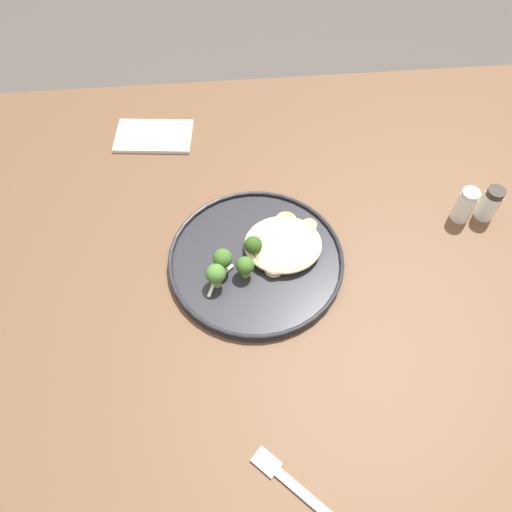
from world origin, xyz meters
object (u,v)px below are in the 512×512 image
(seared_scallop_half_hidden, at_px, (274,267))
(seared_scallop_front_small, at_px, (256,242))
(seared_scallop_right_edge, at_px, (309,227))
(seared_scallop_center_golden, at_px, (286,222))
(broccoli_floret_center_pile, at_px, (245,266))
(dinner_fork, at_px, (308,498))
(broccoli_floret_small_sprig, at_px, (253,246))
(seared_scallop_tiny_bay, at_px, (288,259))
(seared_scallop_tilted_round, at_px, (281,244))
(broccoli_floret_right_tilted, at_px, (216,275))
(seared_scallop_rear_pale, at_px, (260,255))
(broccoli_floret_rear_charred, at_px, (223,259))
(folded_napkin, at_px, (154,136))
(pepper_shaker, at_px, (490,204))
(dinner_plate, at_px, (256,260))
(salt_shaker, at_px, (465,205))

(seared_scallop_half_hidden, xyz_separation_m, seared_scallop_front_small, (-0.02, 0.05, 0.00))
(seared_scallop_right_edge, bearing_deg, seared_scallop_center_golden, 159.11)
(broccoli_floret_center_pile, bearing_deg, dinner_fork, -80.94)
(seared_scallop_right_edge, bearing_deg, broccoli_floret_small_sprig, -156.26)
(seared_scallop_tiny_bay, bearing_deg, broccoli_floret_center_pile, -167.29)
(seared_scallop_tilted_round, bearing_deg, broccoli_floret_right_tilted, -150.28)
(seared_scallop_front_small, height_order, broccoli_floret_center_pile, broccoli_floret_center_pile)
(seared_scallop_center_golden, height_order, broccoli_floret_center_pile, broccoli_floret_center_pile)
(seared_scallop_half_hidden, distance_m, seared_scallop_rear_pale, 0.03)
(seared_scallop_tilted_round, xyz_separation_m, seared_scallop_right_edge, (0.05, 0.03, 0.00))
(dinner_fork, bearing_deg, broccoli_floret_rear_charred, 104.25)
(folded_napkin, bearing_deg, seared_scallop_half_hidden, -59.29)
(broccoli_floret_center_pile, bearing_deg, seared_scallop_right_edge, 34.50)
(seared_scallop_right_edge, height_order, pepper_shaker, pepper_shaker)
(seared_scallop_tilted_round, bearing_deg, broccoli_floret_small_sprig, -164.74)
(seared_scallop_front_small, height_order, folded_napkin, seared_scallop_front_small)
(dinner_plate, height_order, broccoli_floret_rear_charred, broccoli_floret_rear_charred)
(folded_napkin, bearing_deg, seared_scallop_tilted_round, -53.31)
(broccoli_floret_rear_charred, height_order, broccoli_floret_small_sprig, broccoli_floret_rear_charred)
(dinner_fork, bearing_deg, broccoli_floret_right_tilted, 107.28)
(folded_napkin, xyz_separation_m, salt_shaker, (0.54, -0.25, 0.03))
(seared_scallop_right_edge, bearing_deg, salt_shaker, 2.82)
(broccoli_floret_rear_charred, bearing_deg, seared_scallop_tiny_bay, 3.11)
(dinner_plate, xyz_separation_m, seared_scallop_right_edge, (0.09, 0.05, 0.01))
(seared_scallop_front_small, bearing_deg, seared_scallop_half_hidden, -65.31)
(seared_scallop_tilted_round, xyz_separation_m, folded_napkin, (-0.22, 0.30, -0.02))
(pepper_shaker, bearing_deg, seared_scallop_tilted_round, -173.20)
(dinner_plate, bearing_deg, seared_scallop_tilted_round, 25.44)
(seared_scallop_tiny_bay, relative_size, seared_scallop_rear_pale, 0.80)
(seared_scallop_center_golden, relative_size, salt_shaker, 0.54)
(dinner_fork, relative_size, folded_napkin, 0.97)
(broccoli_floret_center_pile, xyz_separation_m, dinner_fork, (0.05, -0.34, -0.03))
(seared_scallop_rear_pale, height_order, pepper_shaker, pepper_shaker)
(seared_scallop_rear_pale, bearing_deg, seared_scallop_tilted_round, 30.34)
(dinner_fork, bearing_deg, dinner_plate, 95.29)
(dinner_plate, distance_m, seared_scallop_tilted_round, 0.05)
(broccoli_floret_rear_charred, bearing_deg, seared_scallop_right_edge, 24.70)
(broccoli_floret_right_tilted, xyz_separation_m, salt_shaker, (0.43, 0.11, -0.01))
(seared_scallop_half_hidden, xyz_separation_m, seared_scallop_tilted_round, (0.02, 0.05, -0.00))
(dinner_plate, height_order, seared_scallop_right_edge, seared_scallop_right_edge)
(seared_scallop_half_hidden, xyz_separation_m, seared_scallop_center_golden, (0.03, 0.09, 0.00))
(seared_scallop_right_edge, height_order, broccoli_floret_small_sprig, broccoli_floret_small_sprig)
(dinner_plate, bearing_deg, seared_scallop_tiny_bay, -12.71)
(broccoli_floret_right_tilted, xyz_separation_m, broccoli_floret_rear_charred, (0.01, 0.02, 0.00))
(folded_napkin, distance_m, salt_shaker, 0.60)
(broccoli_floret_center_pile, bearing_deg, seared_scallop_front_small, 68.18)
(broccoli_floret_right_tilted, bearing_deg, seared_scallop_half_hidden, 10.29)
(seared_scallop_tilted_round, xyz_separation_m, pepper_shaker, (0.37, 0.04, 0.01))
(seared_scallop_tilted_round, height_order, broccoli_floret_small_sprig, broccoli_floret_small_sprig)
(seared_scallop_tilted_round, relative_size, dinner_fork, 0.23)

